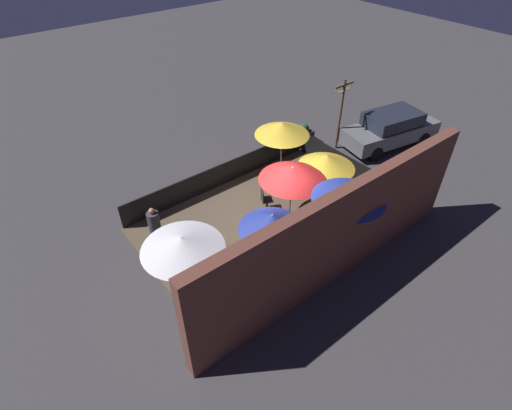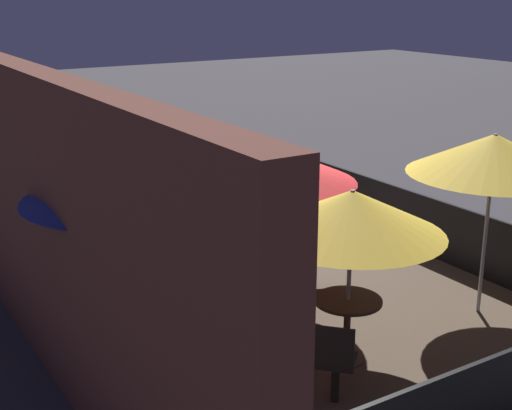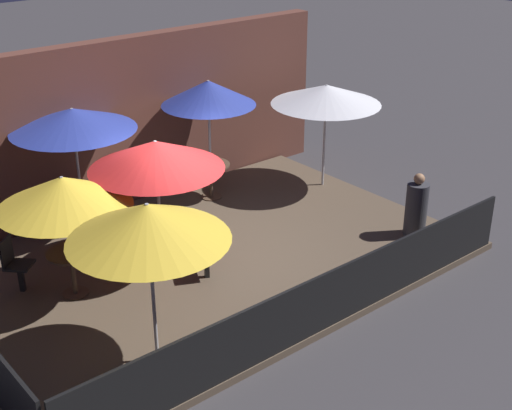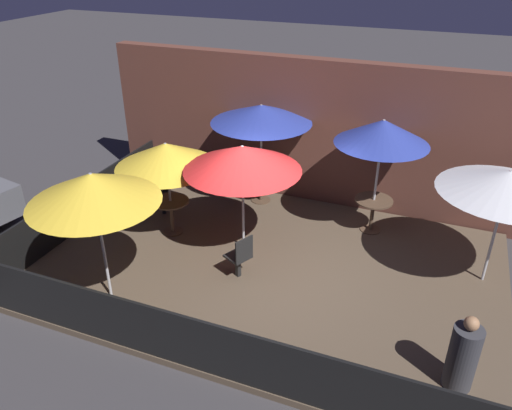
# 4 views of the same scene
# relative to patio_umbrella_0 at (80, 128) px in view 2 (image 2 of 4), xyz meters

# --- Properties ---
(ground_plane) EXTENTS (60.00, 60.00, 0.00)m
(ground_plane) POSITION_rel_patio_umbrella_0_xyz_m (-1.61, -2.03, -2.37)
(ground_plane) COLOR #383538
(patio_deck) EXTENTS (8.72, 5.85, 0.12)m
(patio_deck) POSITION_rel_patio_umbrella_0_xyz_m (-1.61, -2.03, -2.31)
(patio_deck) COLOR brown
(patio_deck) RESTS_ON ground_plane
(building_wall) EXTENTS (10.32, 0.36, 3.44)m
(building_wall) POSITION_rel_patio_umbrella_0_xyz_m (-1.61, 1.12, -0.65)
(building_wall) COLOR brown
(building_wall) RESTS_ON ground_plane
(fence_front) EXTENTS (8.52, 0.05, 0.95)m
(fence_front) POSITION_rel_patio_umbrella_0_xyz_m (-1.61, -4.91, -1.77)
(fence_front) COLOR black
(fence_front) RESTS_ON patio_deck
(fence_side_left) EXTENTS (0.05, 5.65, 0.95)m
(fence_side_left) POSITION_rel_patio_umbrella_0_xyz_m (-5.92, -2.03, -1.77)
(fence_side_left) COLOR black
(fence_side_left) RESTS_ON patio_deck
(patio_umbrella_0) EXTENTS (1.89, 1.89, 2.50)m
(patio_umbrella_0) POSITION_rel_patio_umbrella_0_xyz_m (0.00, 0.00, 0.00)
(patio_umbrella_0) COLOR #B2B2B7
(patio_umbrella_0) RESTS_ON patio_deck
(patio_umbrella_1) EXTENTS (2.28, 2.28, 2.37)m
(patio_umbrella_1) POSITION_rel_patio_umbrella_0_xyz_m (-2.72, 0.41, -0.08)
(patio_umbrella_1) COLOR #B2B2B7
(patio_umbrella_1) RESTS_ON patio_deck
(patio_umbrella_2) EXTENTS (2.08, 2.08, 2.04)m
(patio_umbrella_2) POSITION_rel_patio_umbrella_0_xyz_m (-3.95, -1.66, -0.46)
(patio_umbrella_2) COLOR #B2B2B7
(patio_umbrella_2) RESTS_ON patio_deck
(patio_umbrella_3) EXTENTS (2.30, 2.30, 2.22)m
(patio_umbrella_3) POSITION_rel_patio_umbrella_0_xyz_m (2.27, -1.01, -0.23)
(patio_umbrella_3) COLOR #B2B2B7
(patio_umbrella_3) RESTS_ON patio_deck
(patio_umbrella_4) EXTENTS (2.14, 2.14, 2.40)m
(patio_umbrella_4) POSITION_rel_patio_umbrella_0_xyz_m (-3.88, -3.97, -0.11)
(patio_umbrella_4) COLOR #B2B2B7
(patio_umbrella_4) RESTS_ON patio_deck
(patio_umbrella_5) EXTENTS (2.26, 2.26, 2.23)m
(patio_umbrella_5) POSITION_rel_patio_umbrella_0_xyz_m (-2.29, -1.66, -0.26)
(patio_umbrella_5) COLOR #B2B2B7
(patio_umbrella_5) RESTS_ON patio_deck
(dining_table_0) EXTENTS (0.80, 0.80, 0.75)m
(dining_table_0) POSITION_rel_patio_umbrella_0_xyz_m (0.00, 0.00, -1.66)
(dining_table_0) COLOR #4C3828
(dining_table_0) RESTS_ON patio_deck
(dining_table_1) EXTENTS (0.85, 0.85, 0.72)m
(dining_table_1) POSITION_rel_patio_umbrella_0_xyz_m (-2.72, 0.41, -1.68)
(dining_table_1) COLOR #4C3828
(dining_table_1) RESTS_ON patio_deck
(dining_table_2) EXTENTS (0.77, 0.77, 0.76)m
(dining_table_2) POSITION_rel_patio_umbrella_0_xyz_m (-3.95, -1.66, -1.65)
(dining_table_2) COLOR #4C3828
(dining_table_2) RESTS_ON patio_deck
(patio_chair_0) EXTENTS (0.53, 0.53, 0.90)m
(patio_chair_0) POSITION_rel_patio_umbrella_0_xyz_m (-1.95, -2.62, -1.76)
(patio_chair_0) COLOR black
(patio_chair_0) RESTS_ON patio_deck
(patio_chair_1) EXTENTS (0.57, 0.57, 0.93)m
(patio_chair_1) POSITION_rel_patio_umbrella_0_xyz_m (-4.61, -0.97, -1.74)
(patio_chair_1) COLOR black
(patio_chair_1) RESTS_ON patio_deck
(patron_0) EXTENTS (0.55, 0.55, 1.23)m
(patron_0) POSITION_rel_patio_umbrella_0_xyz_m (1.91, -3.81, -1.71)
(patron_0) COLOR #333338
(patron_0) RESTS_ON patio_deck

